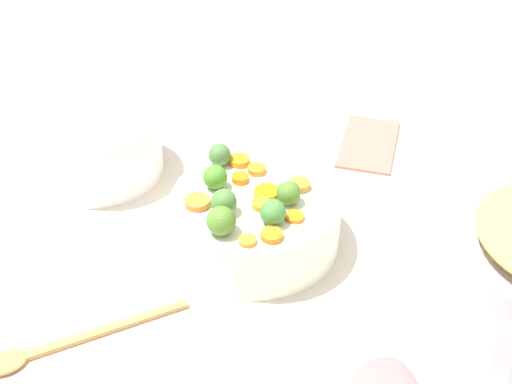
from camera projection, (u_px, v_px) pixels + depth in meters
tabletop at (226, 261)px, 1.06m from camera, size 2.40×2.40×0.02m
serving_bowl_carrots at (256, 220)px, 1.06m from camera, size 0.27×0.27×0.09m
carrot_slice_0 at (300, 185)px, 1.04m from camera, size 0.03×0.03×0.01m
carrot_slice_1 at (262, 204)px, 1.01m from camera, size 0.03×0.03×0.01m
carrot_slice_2 at (247, 241)px, 0.94m from camera, size 0.03×0.03×0.01m
carrot_slice_3 at (294, 217)px, 0.98m from camera, size 0.04×0.04×0.01m
carrot_slice_4 at (257, 169)px, 1.08m from camera, size 0.04×0.04×0.01m
carrot_slice_5 at (240, 178)px, 1.06m from camera, size 0.04×0.04×0.01m
carrot_slice_6 at (239, 161)px, 1.10m from camera, size 0.04×0.04×0.01m
carrot_slice_7 at (197, 202)px, 1.01m from camera, size 0.05×0.05×0.01m
carrot_slice_8 at (272, 235)px, 0.95m from camera, size 0.04×0.04×0.01m
carrot_slice_9 at (267, 192)px, 1.03m from camera, size 0.05×0.05×0.01m
brussels_sprout_0 at (289, 193)px, 1.01m from camera, size 0.04×0.04×0.04m
brussels_sprout_1 at (222, 221)px, 0.95m from camera, size 0.04×0.04×0.04m
brussels_sprout_2 at (220, 155)px, 1.09m from camera, size 0.04×0.04×0.04m
brussels_sprout_3 at (273, 212)px, 0.97m from camera, size 0.04×0.04×0.04m
brussels_sprout_4 at (224, 202)px, 0.99m from camera, size 0.04×0.04×0.04m
brussels_sprout_5 at (215, 177)px, 1.04m from camera, size 0.04×0.04×0.04m
wooden_spoon at (55, 346)px, 0.91m from camera, size 0.16×0.27×0.01m
casserole_dish at (97, 146)px, 1.21m from camera, size 0.23×0.23×0.11m
dish_towel at (369, 144)px, 1.31m from camera, size 0.21×0.14×0.01m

